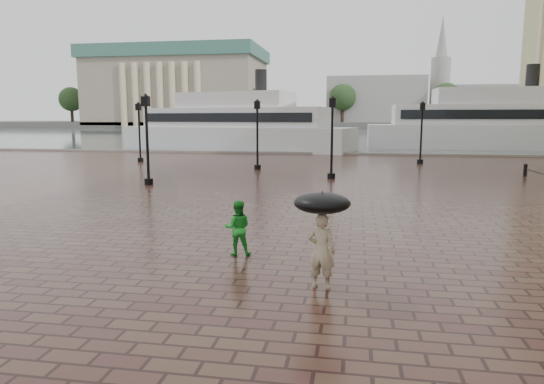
# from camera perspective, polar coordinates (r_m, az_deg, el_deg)

# --- Properties ---
(ground) EXTENTS (300.00, 300.00, 0.00)m
(ground) POSITION_cam_1_polar(r_m,az_deg,el_deg) (14.01, -8.41, -5.17)
(ground) COLOR #3D201B
(ground) RESTS_ON ground
(harbour_water) EXTENTS (240.00, 240.00, 0.00)m
(harbour_water) POSITION_cam_1_polar(r_m,az_deg,el_deg) (105.05, 7.50, 6.83)
(harbour_water) COLOR #424E50
(harbour_water) RESTS_ON ground
(quay_edge) EXTENTS (80.00, 0.60, 0.30)m
(quay_edge) POSITION_cam_1_polar(r_m,az_deg,el_deg) (45.24, 4.33, 4.46)
(quay_edge) COLOR slate
(quay_edge) RESTS_ON ground
(far_shore) EXTENTS (300.00, 60.00, 2.00)m
(far_shore) POSITION_cam_1_polar(r_m,az_deg,el_deg) (172.98, 8.45, 7.85)
(far_shore) COLOR #4C4C47
(far_shore) RESTS_ON ground
(museum) EXTENTS (57.00, 32.50, 26.00)m
(museum) POSITION_cam_1_polar(r_m,az_deg,el_deg) (168.65, -11.06, 12.16)
(museum) COLOR gray
(museum) RESTS_ON ground
(distant_skyline) EXTENTS (102.50, 22.00, 33.00)m
(distant_skyline) POSITION_cam_1_polar(r_m,az_deg,el_deg) (168.82, 25.25, 9.98)
(distant_skyline) COLOR #989590
(distant_skyline) RESTS_ON ground
(far_trees) EXTENTS (188.00, 8.00, 13.50)m
(far_trees) POSITION_cam_1_polar(r_m,az_deg,el_deg) (151.10, 8.31, 10.94)
(far_trees) COLOR #2D2119
(far_trees) RESTS_ON ground
(street_lamps) EXTENTS (21.44, 14.44, 4.40)m
(street_lamps) POSITION_cam_1_polar(r_m,az_deg,el_deg) (31.10, -1.16, 6.85)
(street_lamps) COLOR black
(street_lamps) RESTS_ON ground
(adult_pedestrian) EXTENTS (0.62, 0.49, 1.52)m
(adult_pedestrian) POSITION_cam_1_polar(r_m,az_deg,el_deg) (9.60, 5.83, -6.93)
(adult_pedestrian) COLOR tan
(adult_pedestrian) RESTS_ON ground
(child_pedestrian) EXTENTS (0.75, 0.63, 1.35)m
(child_pedestrian) POSITION_cam_1_polar(r_m,az_deg,el_deg) (11.90, -4.07, -4.24)
(child_pedestrian) COLOR #1B9427
(child_pedestrian) RESTS_ON ground
(ferry_near) EXTENTS (25.53, 11.98, 8.14)m
(ferry_near) POSITION_cam_1_polar(r_m,az_deg,el_deg) (51.46, -4.30, 7.70)
(ferry_near) COLOR silver
(ferry_near) RESTS_ON ground
(ferry_far) EXTENTS (27.14, 6.53, 8.90)m
(ferry_far) POSITION_cam_1_polar(r_m,az_deg,el_deg) (58.03, 24.90, 7.26)
(ferry_far) COLOR silver
(ferry_far) RESTS_ON ground
(umbrella) EXTENTS (1.10, 1.10, 1.09)m
(umbrella) POSITION_cam_1_polar(r_m,az_deg,el_deg) (9.39, 5.92, -1.31)
(umbrella) COLOR black
(umbrella) RESTS_ON ground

